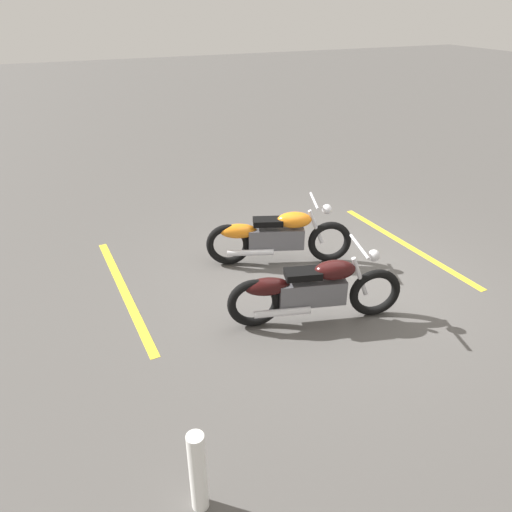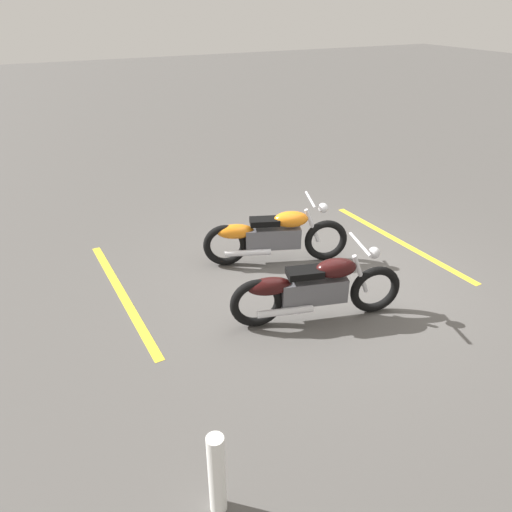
# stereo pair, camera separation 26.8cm
# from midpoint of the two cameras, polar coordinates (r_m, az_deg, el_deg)

# --- Properties ---
(ground_plane) EXTENTS (60.00, 60.00, 0.00)m
(ground_plane) POSITION_cam_midpoint_polar(r_m,az_deg,el_deg) (7.13, 9.55, -2.89)
(ground_plane) COLOR #514F4C
(motorcycle_bright_foreground) EXTENTS (2.14, 0.89, 1.04)m
(motorcycle_bright_foreground) POSITION_cam_midpoint_polar(r_m,az_deg,el_deg) (7.30, 3.40, 2.38)
(motorcycle_bright_foreground) COLOR black
(motorcycle_bright_foreground) RESTS_ON ground
(motorcycle_dark_foreground) EXTENTS (2.19, 0.77, 1.04)m
(motorcycle_dark_foreground) POSITION_cam_midpoint_polar(r_m,az_deg,el_deg) (6.01, 7.90, -4.01)
(motorcycle_dark_foreground) COLOR black
(motorcycle_dark_foreground) RESTS_ON ground
(bollard_post) EXTENTS (0.14, 0.14, 0.81)m
(bollard_post) POSITION_cam_midpoint_polar(r_m,az_deg,el_deg) (4.10, -4.88, -24.26)
(bollard_post) COLOR white
(bollard_post) RESTS_ON ground
(parking_stripe_near) EXTENTS (0.29, 3.20, 0.01)m
(parking_stripe_near) POSITION_cam_midpoint_polar(r_m,az_deg,el_deg) (8.46, 18.26, 1.28)
(parking_stripe_near) COLOR yellow
(parking_stripe_near) RESTS_ON ground
(parking_stripe_mid) EXTENTS (0.29, 3.20, 0.01)m
(parking_stripe_mid) POSITION_cam_midpoint_polar(r_m,az_deg,el_deg) (7.01, -14.33, -4.04)
(parking_stripe_mid) COLOR yellow
(parking_stripe_mid) RESTS_ON ground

